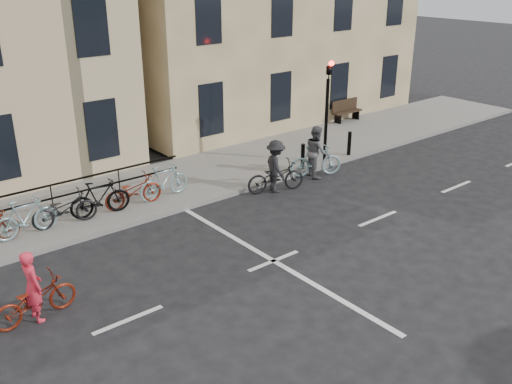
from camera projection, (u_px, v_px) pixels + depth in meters
ground at (274, 261)px, 14.22m from camera, size 120.00×120.00×0.00m
sidewalk at (29, 222)px, 16.18m from camera, size 46.00×4.00×0.15m
traffic_light at (327, 99)px, 20.04m from camera, size 0.18×0.30×3.90m
bollard_east at (303, 156)px, 19.97m from camera, size 0.14×0.14×0.90m
bollard_west at (349, 143)px, 21.38m from camera, size 0.14×0.14×0.90m
bench at (346, 109)px, 25.96m from camera, size 1.60×0.41×0.97m
parked_bikes at (43, 213)px, 15.35m from camera, size 9.35×1.23×1.05m
cyclist_pink at (34, 296)px, 11.73m from camera, size 1.82×0.78×1.58m
cyclist_grey at (316, 156)px, 19.58m from camera, size 1.90×1.25×1.79m
cyclist_dark at (276, 172)px, 18.28m from camera, size 2.04×1.25×1.72m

